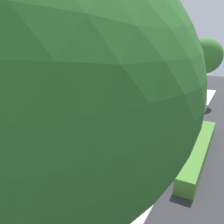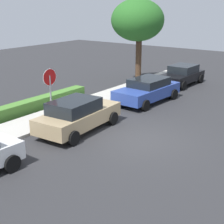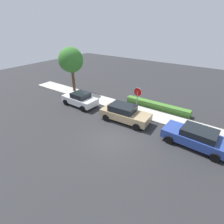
# 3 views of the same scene
# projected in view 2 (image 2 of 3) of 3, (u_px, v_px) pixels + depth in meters

# --- Properties ---
(ground_plane) EXTENTS (60.00, 60.00, 0.00)m
(ground_plane) POSITION_uv_depth(u_px,v_px,m) (139.00, 139.00, 14.99)
(ground_plane) COLOR #2D2D30
(sidewalk_curb) EXTENTS (32.00, 2.07, 0.14)m
(sidewalk_curb) POSITION_uv_depth(u_px,v_px,m) (54.00, 116.00, 17.90)
(sidewalk_curb) COLOR beige
(sidewalk_curb) RESTS_ON ground_plane
(stop_sign) EXTENTS (0.84, 0.08, 2.70)m
(stop_sign) POSITION_uv_depth(u_px,v_px,m) (50.00, 85.00, 16.67)
(stop_sign) COLOR gray
(stop_sign) RESTS_ON ground_plane
(parked_car_tan) EXTENTS (4.57, 2.22, 1.54)m
(parked_car_tan) POSITION_uv_depth(u_px,v_px,m) (78.00, 115.00, 15.77)
(parked_car_tan) COLOR tan
(parked_car_tan) RESTS_ON ground_plane
(parked_car_blue) EXTENTS (4.66, 2.32, 1.44)m
(parked_car_blue) POSITION_uv_depth(u_px,v_px,m) (147.00, 90.00, 20.43)
(parked_car_blue) COLOR #2D479E
(parked_car_blue) RESTS_ON ground_plane
(parked_car_black) EXTENTS (4.17, 2.11, 1.40)m
(parked_car_black) POSITION_uv_depth(u_px,v_px,m) (182.00, 75.00, 24.80)
(parked_car_black) COLOR black
(parked_car_black) RESTS_ON ground_plane
(street_tree_near_corner) EXTENTS (3.72, 3.72, 6.01)m
(street_tree_near_corner) POSITION_uv_depth(u_px,v_px,m) (138.00, 21.00, 23.95)
(street_tree_near_corner) COLOR #422D1E
(street_tree_near_corner) RESTS_ON ground_plane
(front_yard_hedge) EXTENTS (6.83, 0.69, 0.65)m
(front_yard_hedge) POSITION_uv_depth(u_px,v_px,m) (40.00, 103.00, 19.32)
(front_yard_hedge) COLOR #4C8433
(front_yard_hedge) RESTS_ON ground_plane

